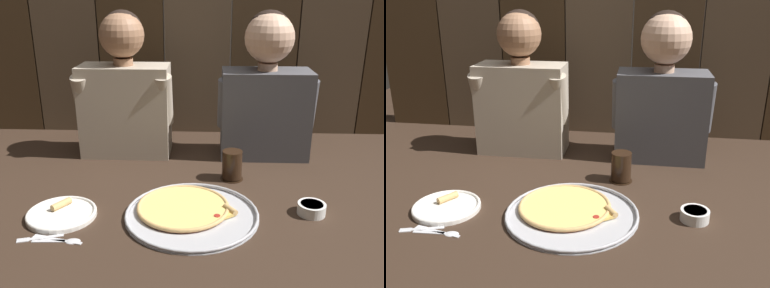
{
  "view_description": "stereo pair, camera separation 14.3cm",
  "coord_description": "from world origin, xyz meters",
  "views": [
    {
      "loc": [
        0.06,
        -1.24,
        0.68
      ],
      "look_at": [
        0.0,
        0.1,
        0.18
      ],
      "focal_mm": 39.04,
      "sensor_mm": 36.0,
      "label": 1
    },
    {
      "loc": [
        0.2,
        -1.22,
        0.68
      ],
      "look_at": [
        0.0,
        0.1,
        0.18
      ],
      "focal_mm": 39.04,
      "sensor_mm": 36.0,
      "label": 2
    }
  ],
  "objects": [
    {
      "name": "ground_plane",
      "position": [
        0.0,
        0.0,
        0.0
      ],
      "size": [
        3.2,
        3.2,
        0.0
      ],
      "primitive_type": "plane",
      "color": "#332319"
    },
    {
      "name": "drinking_glass",
      "position": [
        0.15,
        0.21,
        0.06
      ],
      "size": [
        0.09,
        0.09,
        0.11
      ],
      "color": "black",
      "rests_on": "ground"
    },
    {
      "name": "table_spoon",
      "position": [
        -0.35,
        -0.23,
        0.0
      ],
      "size": [
        0.14,
        0.03,
        0.01
      ],
      "color": "silver",
      "rests_on": "ground"
    },
    {
      "name": "diner_left",
      "position": [
        -0.29,
        0.47,
        0.28
      ],
      "size": [
        0.41,
        0.21,
        0.6
      ],
      "color": "#B2A38E",
      "rests_on": "ground"
    },
    {
      "name": "dinner_plate",
      "position": [
        -0.4,
        -0.09,
        0.01
      ],
      "size": [
        0.22,
        0.22,
        0.03
      ],
      "color": "white",
      "rests_on": "ground"
    },
    {
      "name": "table_fork",
      "position": [
        -0.43,
        -0.22,
        0.0
      ],
      "size": [
        0.13,
        0.05,
        0.01
      ],
      "color": "silver",
      "rests_on": "ground"
    },
    {
      "name": "diner_right",
      "position": [
        0.29,
        0.47,
        0.29
      ],
      "size": [
        0.4,
        0.21,
        0.6
      ],
      "color": "#4C4C51",
      "rests_on": "ground"
    },
    {
      "name": "pizza_tray",
      "position": [
        -0.0,
        -0.06,
        0.01
      ],
      "size": [
        0.42,
        0.42,
        0.03
      ],
      "color": "#B2B2B7",
      "rests_on": "ground"
    },
    {
      "name": "table_knife",
      "position": [
        -0.37,
        -0.23,
        0.0
      ],
      "size": [
        0.16,
        0.05,
        0.01
      ],
      "color": "silver",
      "rests_on": "ground"
    },
    {
      "name": "dipping_bowl",
      "position": [
        0.39,
        -0.04,
        0.02
      ],
      "size": [
        0.09,
        0.09,
        0.04
      ],
      "color": "white",
      "rests_on": "ground"
    }
  ]
}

